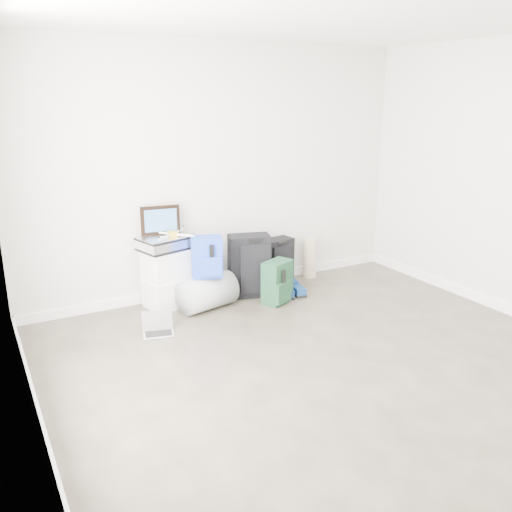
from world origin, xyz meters
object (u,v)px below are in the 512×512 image
duffel_bag (207,292)px  boxes_stack (166,278)px  carry_on (278,262)px  laptop (158,328)px  large_suitcase (250,266)px  briefcase (165,243)px

duffel_bag → boxes_stack: bearing=129.3°
carry_on → laptop: carry_on is taller
boxes_stack → large_suitcase: large_suitcase is taller
duffel_bag → laptop: 0.75m
large_suitcase → carry_on: bearing=35.0°
briefcase → laptop: briefcase is taller
duffel_bag → carry_on: bearing=2.5°
briefcase → carry_on: bearing=-14.1°
duffel_bag → laptop: bearing=-165.1°
large_suitcase → laptop: bearing=-142.6°
large_suitcase → carry_on: size_ratio=1.24×
duffel_bag → carry_on: carry_on is taller
duffel_bag → large_suitcase: large_suitcase is taller
duffel_bag → carry_on: 1.06m
briefcase → large_suitcase: size_ratio=0.71×
duffel_bag → large_suitcase: 0.61m
duffel_bag → laptop: (-0.65, -0.34, -0.13)m
laptop → carry_on: bearing=34.8°
duffel_bag → laptop: size_ratio=1.79×
carry_on → large_suitcase: bearing=-170.6°
boxes_stack → briefcase: (0.00, 0.00, 0.38)m
boxes_stack → carry_on: boxes_stack is taller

